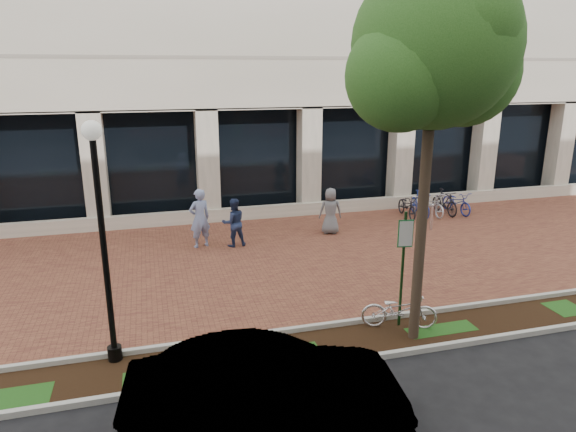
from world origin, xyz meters
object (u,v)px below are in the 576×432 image
object	(u,v)px
parking_sign	(403,256)
bollard	(432,217)
lamppost	(102,233)
pedestrian_left	(200,218)
locked_bicycle	(399,310)
bike_rack_cluster	(432,204)
sedan_near_curb	(267,392)
street_tree	(436,57)
pedestrian_right	(330,211)
pedestrian_mid	(234,223)

from	to	relation	value
parking_sign	bollard	distance (m)	7.77
lamppost	bollard	xyz separation A→B (m)	(10.61, 6.04, -2.17)
lamppost	pedestrian_left	xyz separation A→B (m)	(2.39, 6.39, -1.70)
locked_bicycle	bike_rack_cluster	bearing A→B (deg)	-14.55
locked_bicycle	sedan_near_curb	distance (m)	4.44
street_tree	pedestrian_right	xyz separation A→B (m)	(0.72, 7.38, -5.00)
street_tree	pedestrian_right	size ratio (longest dim) A/B	4.64
bike_rack_cluster	lamppost	bearing A→B (deg)	-146.13
pedestrian_right	bike_rack_cluster	distance (m)	4.87
lamppost	bike_rack_cluster	size ratio (longest dim) A/B	1.59
locked_bicycle	sedan_near_curb	world-z (taller)	sedan_near_curb
lamppost	bike_rack_cluster	xyz separation A→B (m)	(11.67, 7.78, -2.20)
bike_rack_cluster	pedestrian_mid	bearing A→B (deg)	-168.88
locked_bicycle	pedestrian_right	distance (m)	6.99
lamppost	pedestrian_left	bearing A→B (deg)	69.50
bike_rack_cluster	bollard	bearing A→B (deg)	-121.22
street_tree	pedestrian_mid	bearing A→B (deg)	111.81
pedestrian_mid	bollard	world-z (taller)	pedestrian_mid
pedestrian_mid	street_tree	bearing A→B (deg)	105.75
lamppost	street_tree	size ratio (longest dim) A/B	0.62
pedestrian_right	bollard	size ratio (longest dim) A/B	1.66
lamppost	pedestrian_right	size ratio (longest dim) A/B	2.90
pedestrian_left	pedestrian_mid	world-z (taller)	pedestrian_left
parking_sign	locked_bicycle	xyz separation A→B (m)	(-0.07, -0.09, -1.24)
pedestrian_left	bollard	bearing A→B (deg)	159.41
street_tree	pedestrian_left	xyz separation A→B (m)	(-3.85, 7.14, -4.85)
pedestrian_left	pedestrian_mid	xyz separation A→B (m)	(1.07, -0.20, -0.17)
street_tree	bike_rack_cluster	size ratio (longest dim) A/B	2.55
bollard	sedan_near_curb	bearing A→B (deg)	-132.53
street_tree	locked_bicycle	distance (m)	5.40
locked_bicycle	bollard	xyz separation A→B (m)	(4.54, 6.34, 0.06)
pedestrian_mid	pedestrian_right	distance (m)	3.53
pedestrian_left	bollard	size ratio (longest dim) A/B	1.98
sedan_near_curb	pedestrian_mid	bearing A→B (deg)	0.08
locked_bicycle	pedestrian_left	distance (m)	7.65
locked_bicycle	pedestrian_mid	world-z (taller)	pedestrian_mid
pedestrian_mid	locked_bicycle	bearing A→B (deg)	105.88
lamppost	bike_rack_cluster	world-z (taller)	lamppost
street_tree	pedestrian_left	distance (m)	9.45
parking_sign	locked_bicycle	size ratio (longest dim) A/B	1.60
pedestrian_left	pedestrian_right	xyz separation A→B (m)	(4.57, 0.24, -0.15)
lamppost	pedestrian_left	distance (m)	7.03
locked_bicycle	pedestrian_left	size ratio (longest dim) A/B	0.86
locked_bicycle	street_tree	bearing A→B (deg)	-139.85
lamppost	street_tree	distance (m)	7.03
bollard	bike_rack_cluster	distance (m)	2.04
pedestrian_left	pedestrian_right	distance (m)	4.57
pedestrian_left	bike_rack_cluster	bearing A→B (deg)	170.37
locked_bicycle	bike_rack_cluster	xyz separation A→B (m)	(5.60, 8.08, 0.03)
locked_bicycle	bollard	size ratio (longest dim) A/B	1.71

